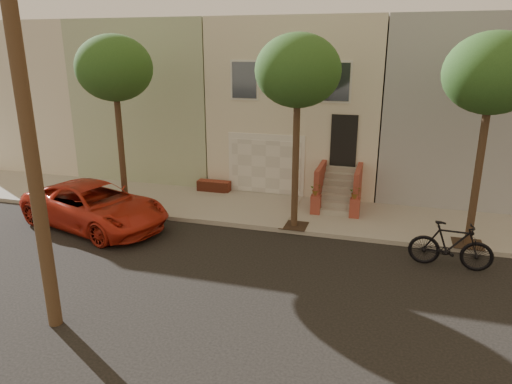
% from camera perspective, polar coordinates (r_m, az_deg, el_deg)
% --- Properties ---
extents(ground, '(90.00, 90.00, 0.00)m').
position_cam_1_polar(ground, '(12.93, -3.44, -10.35)').
color(ground, black).
rests_on(ground, ground).
extents(sidewalk, '(40.00, 3.70, 0.15)m').
position_cam_1_polar(sidewalk, '(17.60, 2.45, -2.36)').
color(sidewalk, gray).
rests_on(sidewalk, ground).
extents(house_row, '(33.10, 11.70, 7.00)m').
position_cam_1_polar(house_row, '(22.41, 6.28, 11.18)').
color(house_row, beige).
rests_on(house_row, sidewalk).
extents(tree_left, '(2.70, 2.57, 6.30)m').
position_cam_1_polar(tree_left, '(17.45, -16.95, 14.16)').
color(tree_left, '#2D2116').
rests_on(tree_left, sidewalk).
extents(tree_mid, '(2.70, 2.57, 6.30)m').
position_cam_1_polar(tree_mid, '(14.96, 5.15, 14.41)').
color(tree_mid, '#2D2116').
rests_on(tree_mid, sidewalk).
extents(tree_right, '(2.70, 2.57, 6.30)m').
position_cam_1_polar(tree_right, '(14.88, 26.93, 12.66)').
color(tree_right, '#2D2116').
rests_on(tree_right, sidewalk).
extents(pickup_truck, '(5.97, 3.95, 1.53)m').
position_cam_1_polar(pickup_truck, '(17.02, -19.10, -1.58)').
color(pickup_truck, red).
rests_on(pickup_truck, ground).
extents(motorcycle, '(2.29, 0.78, 1.36)m').
position_cam_1_polar(motorcycle, '(14.25, 22.72, -6.02)').
color(motorcycle, black).
rests_on(motorcycle, ground).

